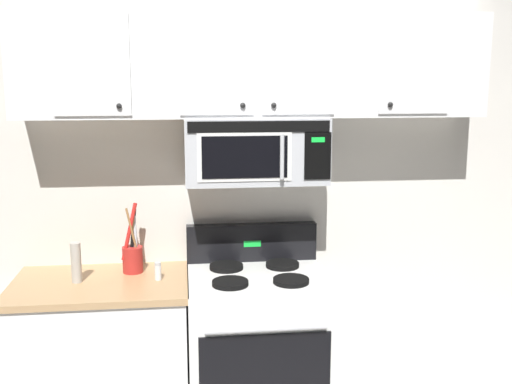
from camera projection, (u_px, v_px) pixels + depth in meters
The scene contains 8 objects.
back_wall at pixel (250, 183), 3.59m from camera, with size 5.20×0.10×2.70m, color silver.
stove_range at pixel (257, 349), 3.39m from camera, with size 0.76×0.69×1.12m.
over_range_microwave at pixel (255, 150), 3.30m from camera, with size 0.76×0.43×0.35m.
upper_cabinets at pixel (254, 65), 3.25m from camera, with size 2.50×0.36×0.55m.
counter_segment at pixel (104, 360), 3.30m from camera, with size 0.93×0.65×0.90m.
utensil_crock_red at pixel (133, 255), 3.35m from camera, with size 0.11×0.12×0.39m.
salt_shaker at pixel (158, 271), 3.23m from camera, with size 0.04×0.04×0.10m.
pepper_mill at pixel (76, 263), 3.18m from camera, with size 0.05×0.05×0.21m, color #B7B2A8.
Camera 1 is at (-0.39, -2.73, 1.96)m, focal length 42.69 mm.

